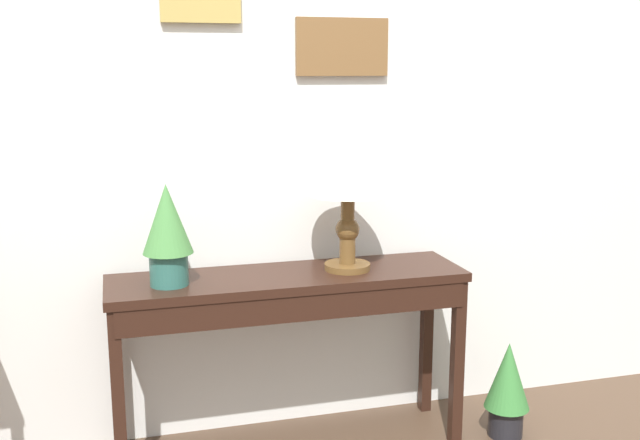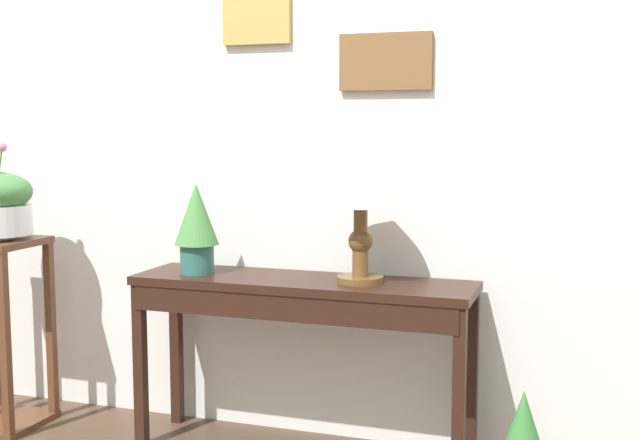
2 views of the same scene
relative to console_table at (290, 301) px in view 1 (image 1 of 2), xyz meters
The scene contains 5 objects.
back_wall_with_art 0.83m from the console_table, 88.38° to the left, with size 9.00×0.13×2.80m.
console_table is the anchor object (origin of this frame).
table_lamp 0.53m from the console_table, ahead, with size 0.31×0.31×0.52m.
potted_plant_on_console 0.55m from the console_table, behind, with size 0.18×0.18×0.38m.
potted_plant_floor 0.98m from the console_table, ahead, with size 0.19×0.19×0.41m.
Camera 1 is at (-0.64, -1.67, 1.51)m, focal length 41.79 mm.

